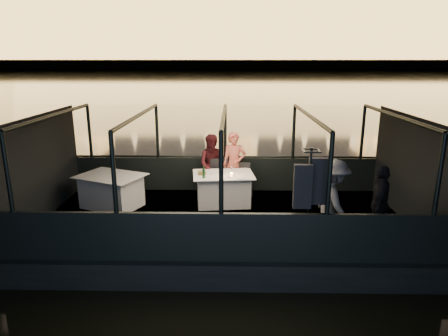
{
  "coord_description": "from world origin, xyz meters",
  "views": [
    {
      "loc": [
        0.17,
        -8.37,
        3.93
      ],
      "look_at": [
        0.0,
        0.4,
        1.55
      ],
      "focal_mm": 32.0,
      "sensor_mm": 36.0,
      "label": 1
    }
  ],
  "objects_px": {
    "chair_port_left": "(219,181)",
    "passenger_stripe": "(332,201)",
    "person_man_maroon": "(213,167)",
    "dining_table_central": "(223,189)",
    "coat_stand": "(308,209)",
    "passenger_dark": "(380,200)",
    "wine_bottle": "(204,172)",
    "chair_port_right": "(243,181)",
    "person_woman_coral": "(234,167)",
    "dining_table_aft": "(112,191)"
  },
  "relations": [
    {
      "from": "dining_table_central",
      "to": "person_woman_coral",
      "type": "distance_m",
      "value": 0.85
    },
    {
      "from": "chair_port_right",
      "to": "coat_stand",
      "type": "relative_size",
      "value": 0.44
    },
    {
      "from": "person_man_maroon",
      "to": "passenger_dark",
      "type": "bearing_deg",
      "value": -39.06
    },
    {
      "from": "passenger_dark",
      "to": "person_woman_coral",
      "type": "bearing_deg",
      "value": -108.95
    },
    {
      "from": "coat_stand",
      "to": "person_man_maroon",
      "type": "distance_m",
      "value": 3.83
    },
    {
      "from": "chair_port_right",
      "to": "person_man_maroon",
      "type": "relative_size",
      "value": 0.55
    },
    {
      "from": "dining_table_central",
      "to": "coat_stand",
      "type": "height_order",
      "value": "coat_stand"
    },
    {
      "from": "wine_bottle",
      "to": "passenger_stripe",
      "type": "bearing_deg",
      "value": -35.05
    },
    {
      "from": "chair_port_left",
      "to": "chair_port_right",
      "type": "bearing_deg",
      "value": -5.86
    },
    {
      "from": "person_woman_coral",
      "to": "person_man_maroon",
      "type": "distance_m",
      "value": 0.55
    },
    {
      "from": "dining_table_central",
      "to": "chair_port_left",
      "type": "bearing_deg",
      "value": 103.92
    },
    {
      "from": "chair_port_left",
      "to": "person_woman_coral",
      "type": "relative_size",
      "value": 0.58
    },
    {
      "from": "chair_port_left",
      "to": "passenger_dark",
      "type": "bearing_deg",
      "value": -41.44
    },
    {
      "from": "passenger_dark",
      "to": "chair_port_right",
      "type": "bearing_deg",
      "value": -108.4
    },
    {
      "from": "chair_port_left",
      "to": "passenger_stripe",
      "type": "relative_size",
      "value": 0.58
    },
    {
      "from": "person_man_maroon",
      "to": "person_woman_coral",
      "type": "bearing_deg",
      "value": 0.81
    },
    {
      "from": "person_woman_coral",
      "to": "wine_bottle",
      "type": "distance_m",
      "value": 1.29
    },
    {
      "from": "passenger_dark",
      "to": "wine_bottle",
      "type": "height_order",
      "value": "passenger_dark"
    },
    {
      "from": "chair_port_right",
      "to": "passenger_dark",
      "type": "distance_m",
      "value": 3.59
    },
    {
      "from": "wine_bottle",
      "to": "person_man_maroon",
      "type": "bearing_deg",
      "value": 80.98
    },
    {
      "from": "chair_port_left",
      "to": "person_man_maroon",
      "type": "relative_size",
      "value": 0.6
    },
    {
      "from": "dining_table_central",
      "to": "passenger_dark",
      "type": "relative_size",
      "value": 0.94
    },
    {
      "from": "dining_table_aft",
      "to": "dining_table_central",
      "type": "bearing_deg",
      "value": 5.12
    },
    {
      "from": "person_woman_coral",
      "to": "chair_port_left",
      "type": "bearing_deg",
      "value": -150.09
    },
    {
      "from": "person_woman_coral",
      "to": "wine_bottle",
      "type": "relative_size",
      "value": 5.73
    },
    {
      "from": "chair_port_right",
      "to": "coat_stand",
      "type": "distance_m",
      "value": 3.3
    },
    {
      "from": "person_woman_coral",
      "to": "dining_table_aft",
      "type": "bearing_deg",
      "value": -163.4
    },
    {
      "from": "dining_table_central",
      "to": "passenger_dark",
      "type": "distance_m",
      "value": 3.69
    },
    {
      "from": "dining_table_central",
      "to": "passenger_stripe",
      "type": "relative_size",
      "value": 0.86
    },
    {
      "from": "coat_stand",
      "to": "passenger_dark",
      "type": "bearing_deg",
      "value": 21.77
    },
    {
      "from": "chair_port_left",
      "to": "wine_bottle",
      "type": "height_order",
      "value": "wine_bottle"
    },
    {
      "from": "person_man_maroon",
      "to": "passenger_stripe",
      "type": "height_order",
      "value": "passenger_stripe"
    },
    {
      "from": "dining_table_aft",
      "to": "wine_bottle",
      "type": "distance_m",
      "value": 2.29
    },
    {
      "from": "chair_port_left",
      "to": "person_woman_coral",
      "type": "height_order",
      "value": "person_woman_coral"
    },
    {
      "from": "coat_stand",
      "to": "person_woman_coral",
      "type": "height_order",
      "value": "coat_stand"
    },
    {
      "from": "chair_port_left",
      "to": "person_woman_coral",
      "type": "xyz_separation_m",
      "value": [
        0.39,
        0.24,
        0.3
      ]
    },
    {
      "from": "dining_table_central",
      "to": "wine_bottle",
      "type": "height_order",
      "value": "wine_bottle"
    },
    {
      "from": "passenger_stripe",
      "to": "dining_table_central",
      "type": "bearing_deg",
      "value": 29.28
    },
    {
      "from": "coat_stand",
      "to": "passenger_dark",
      "type": "height_order",
      "value": "coat_stand"
    },
    {
      "from": "person_man_maroon",
      "to": "wine_bottle",
      "type": "xyz_separation_m",
      "value": [
        -0.17,
        -1.06,
        0.17
      ]
    },
    {
      "from": "person_man_maroon",
      "to": "dining_table_aft",
      "type": "bearing_deg",
      "value": -157.34
    },
    {
      "from": "dining_table_central",
      "to": "chair_port_left",
      "type": "relative_size",
      "value": 1.5
    },
    {
      "from": "dining_table_central",
      "to": "wine_bottle",
      "type": "distance_m",
      "value": 0.77
    },
    {
      "from": "person_man_maroon",
      "to": "wine_bottle",
      "type": "relative_size",
      "value": 5.54
    },
    {
      "from": "chair_port_left",
      "to": "wine_bottle",
      "type": "xyz_separation_m",
      "value": [
        -0.33,
        -0.82,
        0.47
      ]
    },
    {
      "from": "chair_port_left",
      "to": "person_woman_coral",
      "type": "distance_m",
      "value": 0.54
    },
    {
      "from": "coat_stand",
      "to": "dining_table_aft",
      "type": "bearing_deg",
      "value": 150.4
    },
    {
      "from": "person_woman_coral",
      "to": "coat_stand",
      "type": "bearing_deg",
      "value": -70.52
    },
    {
      "from": "wine_bottle",
      "to": "coat_stand",
      "type": "bearing_deg",
      "value": -49.01
    },
    {
      "from": "dining_table_central",
      "to": "person_man_maroon",
      "type": "bearing_deg",
      "value": 111.24
    }
  ]
}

